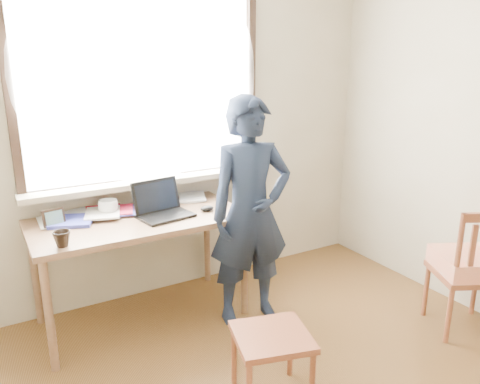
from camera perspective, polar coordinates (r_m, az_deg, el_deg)
room_shell at (r=2.00m, az=10.53°, el=10.83°), size 3.52×4.02×2.61m
desk at (r=3.28m, az=-12.20°, el=-4.40°), size 1.42×0.71×0.76m
laptop at (r=3.26m, az=-9.52°, el=-1.88°), size 0.39×0.33×0.24m
mug_white at (r=3.35m, az=-15.75°, el=-1.82°), size 0.19×0.19×0.11m
mug_dark at (r=2.88m, az=-20.87°, el=-5.37°), size 0.10×0.10×0.09m
mouse at (r=3.32m, az=-4.04°, el=-2.01°), size 0.10×0.07×0.04m
desk_clutter at (r=3.33m, az=-17.62°, el=-2.79°), size 0.68×0.42×0.03m
book_a at (r=3.35m, az=-19.75°, el=-2.93°), size 0.27×0.30×0.02m
book_b at (r=3.63m, az=-7.38°, el=-0.69°), size 0.28×0.32×0.02m
picture_frame at (r=3.23m, az=-21.75°, el=-3.05°), size 0.14×0.04×0.11m
work_chair at (r=2.63m, az=3.90°, el=-18.02°), size 0.48×0.47×0.40m
side_chair at (r=3.51m, az=26.15°, el=-8.06°), size 0.55×0.54×0.90m
person at (r=3.19m, az=1.30°, el=-2.53°), size 0.63×0.47×1.59m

